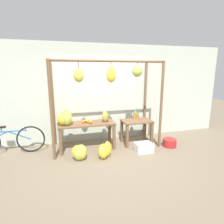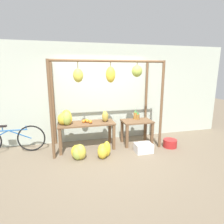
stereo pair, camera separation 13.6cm
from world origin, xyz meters
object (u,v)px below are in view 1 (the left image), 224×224
Objects in this scene: pineapple_cluster at (136,115)px; fruit_crate_white at (144,147)px; parked_bicycle at (8,140)px; papaya_pile at (105,117)px; banana_pile_ground_left at (79,153)px; orange_pile at (87,121)px; banana_pile_on_table at (66,118)px; banana_pile_ground_right at (105,151)px; blue_bucket at (169,143)px.

pineapple_cluster is 0.68× the size of fruit_crate_white.
papaya_pile reaches higher than parked_bicycle.
papaya_pile reaches higher than banana_pile_ground_left.
banana_pile_on_table is at bearing -175.89° from orange_pile.
banana_pile_ground_left is 1.00× the size of fruit_crate_white.
fruit_crate_white is (1.64, -0.02, -0.06)m from banana_pile_ground_left.
banana_pile_on_table is 1.25m from banana_pile_ground_right.
papaya_pile reaches higher than orange_pile.
banana_pile_ground_left reaches higher than blue_bucket.
banana_pile_on_table reaches higher than blue_bucket.
pineapple_cluster is 0.68× the size of banana_pile_ground_left.
orange_pile is 0.15× the size of parked_bicycle.
orange_pile is 0.91m from banana_pile_ground_right.
blue_bucket is (0.76, -0.61, -0.69)m from pineapple_cluster.
blue_bucket is 0.94× the size of papaya_pile.
banana_pile_ground_right is at bearing -145.61° from pineapple_cluster.
banana_pile_ground_left is at bearing 175.90° from banana_pile_ground_right.
parked_bicycle is 2.49m from papaya_pile.
papaya_pile is (0.78, 0.61, 0.67)m from banana_pile_ground_left.
parked_bicycle is (-1.94, 0.22, -0.40)m from orange_pile.
banana_pile_on_table reaches higher than banana_pile_ground_left.
banana_pile_ground_right is at bearing -63.01° from orange_pile.
orange_pile is 0.60× the size of banana_pile_ground_left.
banana_pile_on_table is 0.92m from banana_pile_ground_left.
blue_bucket is at bearing -16.20° from papaya_pile.
orange_pile is (0.54, 0.04, -0.12)m from banana_pile_on_table.
papaya_pile is (-0.86, 0.63, 0.73)m from fruit_crate_white.
pineapple_cluster reaches higher than parked_bicycle.
pineapple_cluster is at bearing 34.39° from banana_pile_ground_right.
fruit_crate_white is at bearing -96.18° from pineapple_cluster.
pineapple_cluster is 0.95m from papaya_pile.
orange_pile is 0.67× the size of papaya_pile.
orange_pile is 2.00m from parked_bicycle.
banana_pile_ground_right is 2.41m from parked_bicycle.
orange_pile is at bearing -173.74° from pineapple_cluster.
parked_bicycle reaches higher than blue_bucket.
banana_pile_on_table is at bearing 115.18° from banana_pile_ground_left.
pineapple_cluster is 0.17× the size of parked_bicycle.
banana_pile_ground_right is 0.96m from papaya_pile.
orange_pile is at bearing 156.50° from fruit_crate_white.
papaya_pile reaches higher than banana_pile_ground_right.
parked_bicycle is at bearing 178.87° from pineapple_cluster.
banana_pile_on_table is 2.87m from blue_bucket.
banana_pile_ground_right is (0.60, -0.04, -0.00)m from banana_pile_ground_left.
papaya_pile is at bearing -172.81° from pineapple_cluster.
pineapple_cluster reaches higher than blue_bucket.
banana_pile_ground_right reaches higher than fruit_crate_white.
blue_bucket is (0.84, 0.13, -0.01)m from fruit_crate_white.
pineapple_cluster is at bearing 141.03° from blue_bucket.
pineapple_cluster is at bearing 22.83° from banana_pile_ground_left.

